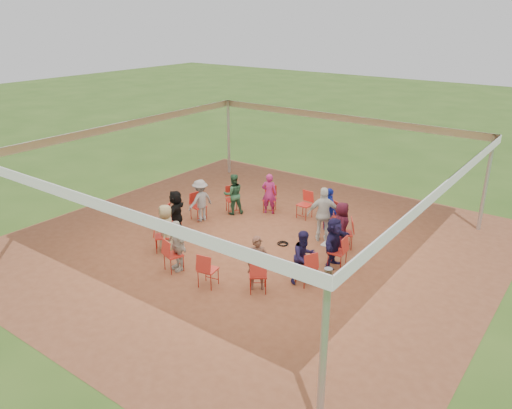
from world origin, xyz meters
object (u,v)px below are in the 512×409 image
Objects in this scene: chair_2 at (332,217)px; person_seated_3 at (269,194)px; chair_12 at (306,268)px; person_seated_5 at (200,200)px; chair_3 at (305,205)px; chair_5 at (233,200)px; chair_4 at (270,199)px; chair_9 at (174,255)px; chair_0 at (337,252)px; chair_10 at (208,270)px; chair_7 at (173,219)px; chair_11 at (258,275)px; cable_coil at (283,244)px; person_seated_10 at (304,257)px; person_seated_4 at (233,194)px; person_seated_6 at (176,212)px; person_seated_0 at (334,242)px; person_seated_9 at (258,263)px; person_seated_7 at (166,228)px; person_seated_8 at (177,245)px; chair_8 at (162,236)px; person_seated_2 at (329,210)px; chair_6 at (198,207)px; standing_person at (324,214)px; chair_1 at (345,233)px; laptop at (328,243)px; person_seated_1 at (341,225)px.

person_seated_3 is at bearing 30.27° from chair_2.
chair_12 is 5.06m from person_seated_5.
chair_3 and chair_5 have the same top height.
person_seated_3 is at bearing 90.00° from chair_4.
person_seated_3 is at bearing 110.26° from chair_9.
chair_0 and chair_10 have the same top height.
chair_7 and chair_11 have the same top height.
cable_coil is at bearing 71.48° from chair_12.
person_seated_10 reaches higher than chair_0.
chair_12 is at bearing 97.09° from person_seated_4.
chair_11 is 0.65× the size of person_seated_6.
chair_11 reaches higher than cable_coil.
chair_12 is 2.25× the size of cable_coil.
chair_0 is 0.27m from person_seated_0.
person_seated_9 is at bearing 166.15° from person_seated_10.
person_seated_7 is (0.74, -0.97, 0.25)m from chair_7.
chair_2 is 1.00× the size of chair_12.
chair_4 is 0.65× the size of person_seated_8.
person_seated_6 reaches higher than chair_8.
person_seated_3 is (1.44, 3.05, 0.25)m from chair_7.
person_seated_2 is at bearing 149.73° from chair_4.
person_seated_2 is (2.02, 4.63, 0.25)m from chair_9.
chair_5 is 4.87m from chair_10.
cable_coil is at bearing 94.50° from person_seated_6.
chair_6 and chair_10 have the same top height.
cable_coil is (1.78, -1.87, -0.43)m from chair_4.
standing_person is 1.47m from cable_coil.
chair_9 is (-0.88, -5.09, 0.00)m from chair_3.
chair_2 is at bearing 154.88° from person_seated_3.
person_seated_10 is (-0.32, -1.18, 0.25)m from chair_0.
chair_11 is at bearing 125.55° from person_seated_2.
person_seated_2 is at bearing 27.69° from person_seated_0.
person_seated_8 reaches higher than chair_4.
chair_11 is at bearing 138.46° from chair_1.
chair_10 is 3.28m from laptop.
person_seated_7 is 1.00× the size of person_seated_10.
chair_8 is at bearing 40.01° from person_seated_4.
chair_5 is at bearing -90.00° from person_seated_4.
person_seated_0 reaches higher than chair_7.
chair_2 is 0.27m from person_seated_2.
person_seated_6 is at bearing -157.65° from cable_coil.
chair_5 is at bearing -35.90° from standing_person.
person_seated_3 and person_seated_8 have the same top height.
person_seated_7 reaches higher than chair_12.
chair_4 is 0.65× the size of person_seated_2.
chair_8 is 1.25m from person_seated_6.
person_seated_0 is (2.34, -2.43, 0.25)m from chair_3.
chair_1 is at bearing 0.60° from laptop.
person_seated_1 and person_seated_10 have the same top height.
person_seated_0 reaches higher than chair_10.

